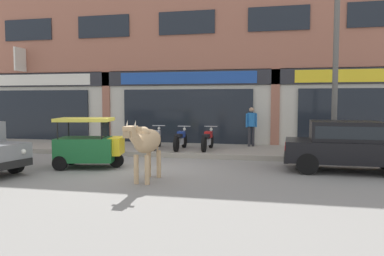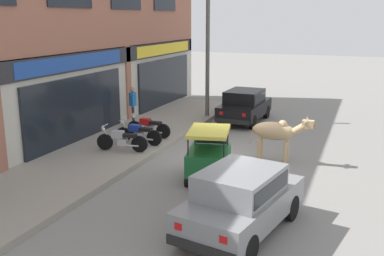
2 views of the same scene
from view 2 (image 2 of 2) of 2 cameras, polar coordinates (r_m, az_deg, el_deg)
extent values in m
plane|color=gray|center=(14.91, 3.63, -4.20)|extent=(90.00, 90.00, 0.00)
cube|color=gray|center=(16.42, -9.37, -2.32)|extent=(19.00, 3.36, 0.18)
cube|color=beige|center=(17.13, -15.24, 3.58)|extent=(23.00, 0.55, 3.40)
cube|color=#28282D|center=(16.77, -14.66, 8.07)|extent=(22.08, 0.08, 0.64)
cube|color=black|center=(17.01, -14.28, 2.37)|extent=(5.83, 0.10, 2.40)
cube|color=#1E479E|center=(16.75, -14.57, 8.07)|extent=(6.13, 0.05, 0.52)
cube|color=#9E604C|center=(20.15, -8.09, 5.41)|extent=(0.36, 0.12, 3.40)
cube|color=black|center=(23.56, -3.42, 5.88)|extent=(5.83, 0.10, 2.40)
cube|color=yellow|center=(23.38, -3.43, 10.01)|extent=(6.13, 0.05, 0.52)
cube|color=black|center=(23.50, -3.45, 15.87)|extent=(2.50, 0.06, 1.00)
ellipsoid|color=tan|center=(14.86, 10.34, -0.37)|extent=(0.56, 1.41, 0.60)
sphere|color=tan|center=(14.75, 11.43, 0.38)|extent=(0.32, 0.32, 0.32)
cylinder|color=tan|center=(15.08, 11.96, -2.83)|extent=(0.12, 0.12, 0.72)
cylinder|color=tan|center=(14.81, 11.74, -3.13)|extent=(0.12, 0.12, 0.72)
cylinder|color=tan|center=(15.26, 8.76, -2.49)|extent=(0.12, 0.12, 0.72)
cylinder|color=tan|center=(14.99, 8.49, -2.78)|extent=(0.12, 0.12, 0.72)
cylinder|color=tan|center=(14.67, 13.48, -0.10)|extent=(0.25, 0.47, 0.43)
cube|color=tan|center=(14.60, 14.52, 0.45)|extent=(0.23, 0.37, 0.26)
cube|color=#957A57|center=(14.58, 15.21, 0.23)|extent=(0.16, 0.14, 0.14)
cone|color=beige|center=(14.66, 14.47, 1.23)|extent=(0.06, 0.12, 0.19)
cone|color=beige|center=(14.47, 14.35, 1.07)|extent=(0.06, 0.12, 0.19)
cube|color=tan|center=(14.75, 14.33, 0.84)|extent=(0.14, 0.04, 0.10)
cube|color=tan|center=(14.44, 14.13, 0.57)|extent=(0.14, 0.04, 0.10)
cylinder|color=tan|center=(15.08, 7.56, -0.91)|extent=(0.04, 0.16, 0.60)
cylinder|color=black|center=(11.41, 5.63, -8.44)|extent=(0.62, 0.29, 0.60)
cylinder|color=black|center=(10.89, 12.49, -9.83)|extent=(0.62, 0.29, 0.60)
cylinder|color=black|center=(9.59, -0.80, -12.89)|extent=(0.62, 0.29, 0.60)
cylinder|color=black|center=(8.97, 7.18, -15.02)|extent=(0.62, 0.29, 0.60)
cube|color=gray|center=(10.05, 6.35, -9.79)|extent=(3.74, 2.25, 0.60)
cube|color=gray|center=(9.74, 6.18, -6.87)|extent=(2.14, 1.78, 0.56)
cube|color=black|center=(9.74, 6.18, -6.87)|extent=(2.00, 1.77, 0.35)
cube|color=black|center=(11.59, 10.16, -7.79)|extent=(0.41, 1.51, 0.20)
cube|color=black|center=(8.78, 1.11, -15.00)|extent=(0.41, 1.51, 0.20)
sphere|color=silver|center=(11.69, 8.09, -5.95)|extent=(0.14, 0.14, 0.14)
sphere|color=silver|center=(11.36, 12.53, -6.76)|extent=(0.14, 0.14, 0.14)
cube|color=red|center=(8.85, -1.77, -12.41)|extent=(0.06, 0.16, 0.14)
cube|color=red|center=(8.39, 4.01, -14.00)|extent=(0.06, 0.16, 0.14)
cylinder|color=black|center=(21.78, 5.77, 2.38)|extent=(0.61, 0.20, 0.60)
cylinder|color=black|center=(21.40, 9.44, 2.05)|extent=(0.61, 0.20, 0.60)
cylinder|color=black|center=(19.65, 3.70, 1.16)|extent=(0.61, 0.20, 0.60)
cylinder|color=black|center=(19.23, 7.74, 0.77)|extent=(0.61, 0.20, 0.60)
cube|color=black|center=(20.44, 6.72, 2.45)|extent=(3.56, 1.73, 0.60)
cube|color=black|center=(20.24, 6.68, 4.00)|extent=(1.95, 1.51, 0.56)
cube|color=black|center=(20.24, 6.68, 4.00)|extent=(1.80, 1.53, 0.35)
cube|color=black|center=(22.11, 8.01, 2.69)|extent=(0.18, 1.52, 0.20)
cube|color=black|center=(18.87, 5.16, 0.84)|extent=(0.18, 1.52, 0.20)
sphere|color=silver|center=(22.22, 6.87, 3.57)|extent=(0.14, 0.14, 0.14)
sphere|color=silver|center=(21.97, 9.27, 3.37)|extent=(0.14, 0.14, 0.14)
cube|color=red|center=(18.94, 3.73, 1.91)|extent=(0.04, 0.16, 0.14)
cube|color=red|center=(18.63, 6.60, 1.65)|extent=(0.04, 0.16, 0.14)
cylinder|color=black|center=(14.01, 2.58, -4.43)|extent=(0.46, 0.21, 0.44)
cylinder|color=black|center=(12.63, -0.58, -6.50)|extent=(0.46, 0.21, 0.44)
cylinder|color=black|center=(12.51, 4.15, -6.74)|extent=(0.46, 0.21, 0.44)
cube|color=#19602D|center=(13.06, 2.15, -4.20)|extent=(1.92, 1.50, 0.70)
cube|color=yellow|center=(13.88, 2.60, -2.66)|extent=(0.54, 0.93, 0.52)
cylinder|color=black|center=(13.49, 0.39, -0.82)|extent=(0.04, 0.04, 0.55)
cylinder|color=black|center=(13.38, 4.57, -0.99)|extent=(0.04, 0.04, 0.55)
cylinder|color=black|center=(12.27, -0.51, -2.33)|extent=(0.04, 0.04, 0.55)
cylinder|color=black|center=(12.15, 4.08, -2.52)|extent=(0.04, 0.04, 0.55)
cube|color=#DBCC42|center=(12.76, 2.16, -0.42)|extent=(1.81, 1.42, 0.10)
cube|color=black|center=(13.43, 2.47, -0.93)|extent=(0.23, 0.91, 0.50)
cylinder|color=black|center=(15.70, -10.99, -1.75)|extent=(0.18, 0.57, 0.56)
cylinder|color=black|center=(15.25, -6.68, -2.05)|extent=(0.18, 0.57, 0.56)
cube|color=#B2B5BA|center=(15.45, -8.81, -1.76)|extent=(0.25, 0.35, 0.24)
cube|color=#A8AAB2|center=(15.44, -9.40, -0.79)|extent=(0.30, 0.43, 0.24)
cube|color=black|center=(15.30, -8.00, -0.95)|extent=(0.30, 0.55, 0.12)
cylinder|color=#B2B5BA|center=(15.60, -10.84, -0.70)|extent=(0.08, 0.27, 0.59)
cylinder|color=#B2B5BA|center=(15.55, -11.02, 0.31)|extent=(0.52, 0.11, 0.03)
sphere|color=silver|center=(15.61, -11.21, -0.11)|extent=(0.12, 0.12, 0.12)
cylinder|color=#B2B5BA|center=(15.25, -7.69, -2.24)|extent=(0.13, 0.48, 0.06)
cylinder|color=black|center=(16.55, -8.70, -0.85)|extent=(0.10, 0.56, 0.56)
cylinder|color=black|center=(15.97, -4.81, -1.27)|extent=(0.10, 0.56, 0.56)
cube|color=#B2B5BA|center=(16.23, -6.73, -0.93)|extent=(0.20, 0.32, 0.24)
cube|color=navy|center=(16.24, -7.26, 0.01)|extent=(0.24, 0.40, 0.24)
cube|color=black|center=(16.06, -6.00, -0.18)|extent=(0.22, 0.52, 0.12)
cylinder|color=#B2B5BA|center=(16.44, -8.56, 0.14)|extent=(0.04, 0.27, 0.59)
cylinder|color=#B2B5BA|center=(16.40, -8.71, 1.10)|extent=(0.52, 0.03, 0.03)
sphere|color=silver|center=(16.46, -8.88, 0.71)|extent=(0.12, 0.12, 0.12)
cylinder|color=#B2B5BA|center=(15.99, -5.77, -1.42)|extent=(0.06, 0.48, 0.06)
cylinder|color=black|center=(17.50, -7.30, 0.01)|extent=(0.12, 0.56, 0.56)
cylinder|color=black|center=(16.90, -3.67, -0.40)|extent=(0.12, 0.56, 0.56)
cube|color=#B2B5BA|center=(17.17, -5.46, -0.07)|extent=(0.21, 0.33, 0.24)
cube|color=red|center=(17.19, -5.95, 0.82)|extent=(0.26, 0.41, 0.24)
cube|color=black|center=(17.00, -4.77, 0.63)|extent=(0.24, 0.53, 0.12)
cylinder|color=#B2B5BA|center=(17.40, -7.16, 0.95)|extent=(0.05, 0.27, 0.59)
cylinder|color=#B2B5BA|center=(17.36, -7.31, 1.86)|extent=(0.52, 0.05, 0.03)
sphere|color=silver|center=(17.41, -7.46, 1.49)|extent=(0.12, 0.12, 0.12)
cylinder|color=#B2B5BA|center=(16.93, -4.57, -0.54)|extent=(0.08, 0.48, 0.06)
cylinder|color=#2D2D33|center=(19.27, -7.48, 1.69)|extent=(0.11, 0.11, 0.82)
cylinder|color=#2D2D33|center=(19.10, -7.46, 1.57)|extent=(0.11, 0.11, 0.82)
cylinder|color=#236BB7|center=(19.05, -7.54, 3.66)|extent=(0.32, 0.32, 0.56)
cylinder|color=#236BB7|center=(19.26, -7.55, 3.69)|extent=(0.08, 0.08, 0.56)
cylinder|color=#236BB7|center=(18.85, -7.52, 3.46)|extent=(0.08, 0.08, 0.56)
sphere|color=tan|center=(18.99, -7.57, 4.85)|extent=(0.20, 0.20, 0.20)
cylinder|color=#595651|center=(20.45, 2.01, 10.27)|extent=(0.18, 0.18, 6.32)
camera|label=1|loc=(18.59, 41.03, 2.47)|focal=35.00mm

